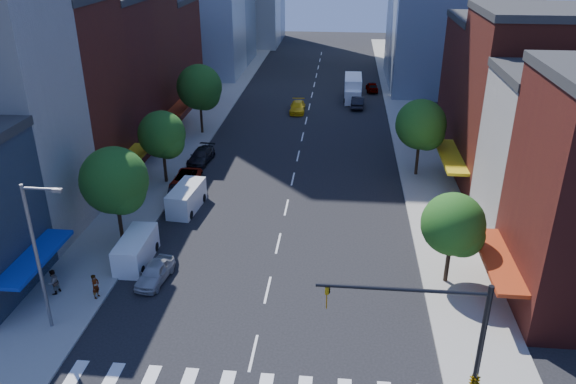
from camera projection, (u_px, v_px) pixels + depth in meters
name	position (u px, v px, depth m)	size (l,w,h in m)	color
ground	(253.00, 353.00, 30.70)	(220.00, 220.00, 0.00)	black
sidewalk_left	(202.00, 122.00, 67.90)	(5.00, 120.00, 0.15)	gray
sidewalk_right	(411.00, 128.00, 65.67)	(5.00, 120.00, 0.15)	gray
bldg_left_2	(44.00, 100.00, 47.72)	(12.00, 9.00, 16.00)	#591D15
bldg_left_3	(87.00, 81.00, 55.60)	(12.00, 8.00, 15.00)	#541A15
bldg_left_4	(118.00, 54.00, 62.86)	(12.00, 9.00, 17.00)	#591D15
bldg_left_5	(147.00, 56.00, 72.28)	(12.00, 10.00, 13.00)	#541A15
bldg_right_1	(576.00, 163.00, 39.85)	(12.00, 8.00, 12.00)	silver
bldg_right_2	(541.00, 107.00, 47.35)	(12.00, 10.00, 15.00)	#591D15
bldg_right_3	(508.00, 89.00, 56.80)	(12.00, 10.00, 13.00)	#541A15
traffic_signal	(464.00, 363.00, 24.00)	(7.24, 2.24, 8.00)	black
streetlight	(39.00, 250.00, 30.44)	(2.25, 0.25, 9.00)	slate
tree_left_near	(116.00, 183.00, 39.53)	(4.80, 4.80, 7.30)	black
tree_left_mid	(163.00, 136.00, 49.60)	(4.20, 4.20, 6.65)	black
tree_left_far	(201.00, 89.00, 61.96)	(5.00, 5.00, 7.75)	black
tree_right_near	(455.00, 227.00, 35.05)	(4.00, 4.00, 6.20)	black
tree_right_far	(422.00, 127.00, 51.02)	(4.60, 4.60, 7.20)	black
parked_car_front	(155.00, 272.00, 36.79)	(1.54, 3.84, 1.31)	#A4A5A9
parked_car_second	(177.00, 197.00, 47.25)	(1.44, 4.14, 1.36)	black
parked_car_third	(186.00, 180.00, 50.62)	(2.17, 4.70, 1.31)	#999999
parked_car_rear	(201.00, 156.00, 55.92)	(1.87, 4.61, 1.34)	black
cargo_van_near	(136.00, 251.00, 38.68)	(1.94, 4.66, 1.98)	white
cargo_van_far	(186.00, 199.00, 46.16)	(2.32, 4.90, 2.02)	white
taxi	(298.00, 107.00, 71.61)	(1.86, 4.57, 1.33)	yellow
traffic_car_oncoming	(358.00, 102.00, 73.45)	(1.58, 4.52, 1.49)	black
traffic_car_far	(372.00, 87.00, 80.97)	(1.60, 3.97, 1.35)	#999999
box_truck	(353.00, 89.00, 76.92)	(2.39, 7.54, 3.03)	white
pedestrian_near	(96.00, 286.00, 34.80)	(0.60, 0.39, 1.64)	#999999
pedestrian_far	(53.00, 282.00, 35.19)	(0.81, 0.63, 1.68)	#999999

